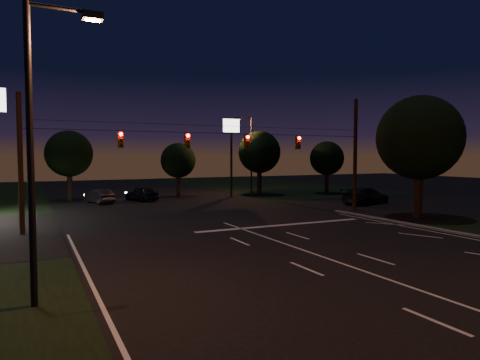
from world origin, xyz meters
TOP-DOWN VIEW (x-y plane):
  - ground at (0.00, 0.00)m, footprint 140.00×140.00m
  - cross_street_right at (20.00, 16.00)m, footprint 20.00×16.00m
  - stop_bar at (3.00, 11.50)m, footprint 12.00×0.50m
  - utility_pole_right at (12.00, 15.00)m, footprint 0.30×0.30m
  - utility_pole_left at (-12.00, 15.00)m, footprint 0.28×0.28m
  - signal_span at (-0.00, 14.96)m, footprint 24.00×0.40m
  - pole_sign_right at (8.00, 30.00)m, footprint 1.80×0.30m
  - street_light_left at (-11.24, 2.00)m, footprint 2.20×0.35m
  - street_light_right_far at (11.24, 32.00)m, footprint 2.20×0.35m
  - tree_right_near at (13.53, 10.17)m, footprint 6.00×6.00m
  - tree_far_b at (-7.98, 34.13)m, footprint 4.60×4.60m
  - tree_far_c at (3.02, 33.10)m, footprint 3.80×3.80m
  - tree_far_d at (12.02, 31.13)m, footprint 4.80×4.80m
  - tree_far_e at (20.02, 29.11)m, footprint 4.00×4.00m
  - car_oncoming_a at (-1.63, 30.45)m, footprint 2.91×4.46m
  - car_oncoming_b at (-5.76, 29.83)m, footprint 2.44×4.27m
  - car_cross at (16.17, 18.25)m, footprint 5.86×3.67m

SIDE VIEW (x-z plane):
  - ground at x=0.00m, z-range 0.00..0.00m
  - cross_street_right at x=20.00m, z-range -0.01..0.01m
  - utility_pole_right at x=12.00m, z-range -4.50..4.50m
  - utility_pole_left at x=-12.00m, z-range -4.00..4.00m
  - stop_bar at x=3.00m, z-range 0.00..0.01m
  - car_oncoming_b at x=-5.76m, z-range 0.00..1.33m
  - car_oncoming_a at x=-1.63m, z-range 0.00..1.41m
  - car_cross at x=16.17m, z-range 0.00..1.58m
  - tree_far_c at x=3.02m, z-range 0.97..6.83m
  - tree_far_e at x=20.02m, z-range 1.03..7.20m
  - tree_far_b at x=-7.98m, z-range 1.12..8.10m
  - tree_far_d at x=12.02m, z-range 1.18..8.47m
  - street_light_left at x=-11.24m, z-range 0.74..9.74m
  - street_light_right_far at x=11.24m, z-range 0.74..9.74m
  - signal_span at x=0.00m, z-range 4.72..6.28m
  - tree_right_near at x=13.53m, z-range 1.30..10.06m
  - pole_sign_right at x=8.00m, z-range 2.04..10.44m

